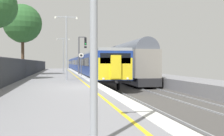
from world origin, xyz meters
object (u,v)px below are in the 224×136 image
(commuter_train_at_platform, at_px, (82,64))
(freight_train_adjacent_track, at_px, (110,62))
(background_tree_centre, at_px, (22,25))
(platform_lamp_mid, at_px, (66,42))
(signal_gantry, at_px, (81,51))
(speed_limit_sign, at_px, (81,61))
(platform_lamp_far, at_px, (63,52))

(commuter_train_at_platform, bearing_deg, freight_train_adjacent_track, -64.47)
(background_tree_centre, bearing_deg, platform_lamp_mid, -65.99)
(signal_gantry, distance_m, background_tree_centre, 7.86)
(commuter_train_at_platform, xyz_separation_m, speed_limit_sign, (-1.85, -22.00, 0.40))
(freight_train_adjacent_track, bearing_deg, platform_lamp_far, -166.88)
(background_tree_centre, bearing_deg, platform_lamp_far, 54.92)
(freight_train_adjacent_track, xyz_separation_m, signal_gantry, (-5.47, -8.65, 1.37))
(commuter_train_at_platform, relative_size, platform_lamp_far, 12.18)
(signal_gantry, bearing_deg, freight_train_adjacent_track, 57.69)
(platform_lamp_far, bearing_deg, platform_lamp_mid, -90.00)
(commuter_train_at_platform, xyz_separation_m, background_tree_centre, (-8.69, -17.36, 4.86))
(signal_gantry, relative_size, platform_lamp_mid, 0.89)
(signal_gantry, height_order, platform_lamp_far, platform_lamp_far)
(commuter_train_at_platform, xyz_separation_m, freight_train_adjacent_track, (4.00, -8.38, 0.42))
(freight_train_adjacent_track, relative_size, signal_gantry, 8.19)
(speed_limit_sign, bearing_deg, signal_gantry, 85.66)
(commuter_train_at_platform, relative_size, background_tree_centre, 7.40)
(commuter_train_at_platform, height_order, freight_train_adjacent_track, freight_train_adjacent_track)
(platform_lamp_far, height_order, background_tree_centre, background_tree_centre)
(signal_gantry, xyz_separation_m, platform_lamp_far, (-2.17, 6.87, 0.08))
(platform_lamp_mid, bearing_deg, signal_gantry, 79.47)
(commuter_train_at_platform, distance_m, platform_lamp_mid, 29.00)
(signal_gantry, xyz_separation_m, background_tree_centre, (-7.22, -0.32, 3.08))
(background_tree_centre, bearing_deg, speed_limit_sign, -34.14)
(background_tree_centre, bearing_deg, signal_gantry, 2.57)
(platform_lamp_far, xyz_separation_m, background_tree_centre, (-5.05, -7.20, 3.00))
(speed_limit_sign, height_order, background_tree_centre, background_tree_centre)
(commuter_train_at_platform, relative_size, signal_gantry, 13.15)
(freight_train_adjacent_track, relative_size, platform_lamp_far, 7.58)
(speed_limit_sign, distance_m, platform_lamp_far, 12.06)
(freight_train_adjacent_track, bearing_deg, speed_limit_sign, -113.25)
(commuter_train_at_platform, bearing_deg, platform_lamp_far, -109.70)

